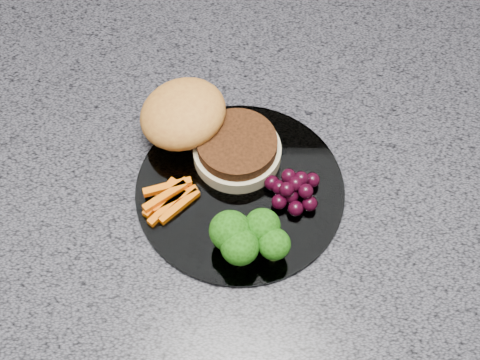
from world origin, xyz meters
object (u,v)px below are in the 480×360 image
Objects in this scene: island_cabinet at (203,293)px; plate at (240,190)px; grape_bunch at (294,189)px; burger at (202,128)px.

plate reaches higher than island_cabinet.
plate is at bearing -37.04° from island_cabinet.
grape_bunch is at bearing -8.02° from plate.
burger is (0.02, 0.02, 0.50)m from island_cabinet.
island_cabinet is 0.48m from plate.
grape_bunch reaches higher than island_cabinet.
island_cabinet is at bearing 142.96° from plate.
burger is (-0.05, 0.07, 0.03)m from plate.
plate is 3.75× the size of grape_bunch.
grape_bunch reaches higher than plate.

